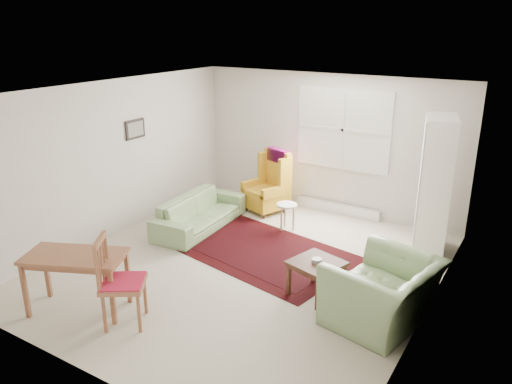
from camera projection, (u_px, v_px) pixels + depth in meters
The scene contains 10 objects.
room at pixel (254, 180), 6.93m from camera, with size 5.04×5.54×2.51m.
rug at pixel (263, 251), 7.63m from camera, with size 2.69×1.73×0.03m, color black, non-canonical shape.
sofa at pixel (200, 207), 8.41m from camera, with size 1.89×0.74×0.76m, color #819F6A.
armchair at pixel (383, 286), 5.71m from camera, with size 1.20×1.05×0.94m, color #819F6A.
wingback_chair at pixel (265, 182), 9.06m from camera, with size 0.66×0.70×1.15m, color gold, non-canonical shape.
coffee_table at pixel (316, 278), 6.36m from camera, with size 0.59×0.59×0.48m, color #462215, non-canonical shape.
stool at pixel (287, 216), 8.39m from camera, with size 0.34×0.34×0.46m, color white, non-canonical shape.
cabinet at pixel (435, 186), 7.35m from camera, with size 0.44×0.83×2.08m, color white, non-canonical shape.
desk at pixel (78, 282), 6.00m from camera, with size 1.17×0.58×0.74m, color brown, non-canonical shape.
desk_chair at pixel (123, 281), 5.67m from camera, with size 0.48×0.48×1.09m, color brown, non-canonical shape.
Camera 1 is at (3.50, -5.40, 3.35)m, focal length 35.00 mm.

